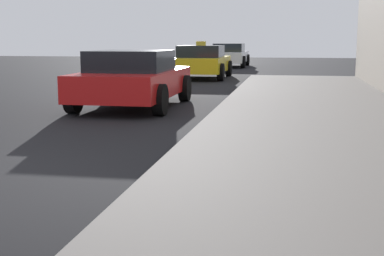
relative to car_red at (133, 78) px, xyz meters
The scene contains 4 objects.
sidewalk 7.97m from the car_red, 59.81° to the right, with size 4.00×32.00×0.15m, color gray.
car_red is the anchor object (origin of this frame).
car_yellow 9.09m from the car_red, 89.57° to the left, with size 2.05×4.01×1.43m.
car_white 18.02m from the car_red, 89.48° to the left, with size 1.96×4.51×1.27m.
Camera 1 is at (3.45, -4.73, 1.52)m, focal length 50.22 mm.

